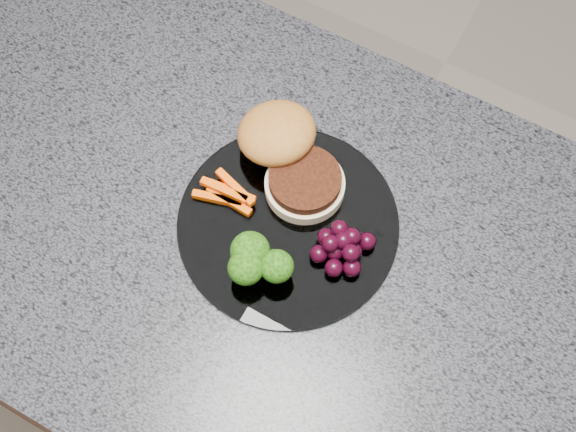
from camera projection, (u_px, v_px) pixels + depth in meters
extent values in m
plane|color=#A89C8D|center=(257.00, 390.00, 1.76)|extent=(4.00, 4.00, 0.00)
cube|color=#502D1B|center=(248.00, 335.00, 1.37)|extent=(1.20, 0.60, 0.86)
cube|color=#474750|center=(231.00, 227.00, 0.96)|extent=(1.20, 0.60, 0.04)
cylinder|color=white|center=(288.00, 224.00, 0.94)|extent=(0.26, 0.26, 0.01)
cylinder|color=#FADDB0|center=(305.00, 186.00, 0.95)|extent=(0.12, 0.12, 0.02)
cylinder|color=#431B0C|center=(305.00, 180.00, 0.93)|extent=(0.11, 0.11, 0.01)
ellipsoid|color=#AD682B|center=(277.00, 136.00, 0.95)|extent=(0.12, 0.12, 0.05)
cube|color=#FE5804|center=(232.00, 192.00, 0.95)|extent=(0.06, 0.02, 0.01)
cube|color=#FE5804|center=(229.00, 201.00, 0.94)|extent=(0.06, 0.01, 0.01)
cube|color=#FE5804|center=(217.00, 199.00, 0.94)|extent=(0.06, 0.03, 0.01)
cube|color=#FE5804|center=(235.00, 187.00, 0.94)|extent=(0.06, 0.03, 0.01)
cube|color=#FE5804|center=(224.00, 190.00, 0.94)|extent=(0.06, 0.01, 0.01)
cylinder|color=olive|center=(251.00, 259.00, 0.91)|extent=(0.02, 0.02, 0.02)
ellipsoid|color=#133907|center=(250.00, 251.00, 0.88)|extent=(0.04, 0.04, 0.04)
cylinder|color=olive|center=(277.00, 273.00, 0.90)|extent=(0.01, 0.01, 0.02)
ellipsoid|color=#133907|center=(277.00, 266.00, 0.88)|extent=(0.04, 0.04, 0.03)
cylinder|color=olive|center=(247.00, 275.00, 0.90)|extent=(0.01, 0.01, 0.02)
ellipsoid|color=#133907|center=(246.00, 268.00, 0.88)|extent=(0.04, 0.04, 0.04)
sphere|color=black|center=(335.00, 251.00, 0.91)|extent=(0.02, 0.02, 0.02)
sphere|color=black|center=(353.00, 251.00, 0.91)|extent=(0.02, 0.02, 0.02)
sphere|color=black|center=(348.00, 236.00, 0.92)|extent=(0.02, 0.02, 0.02)
sphere|color=black|center=(326.00, 237.00, 0.92)|extent=(0.02, 0.02, 0.02)
sphere|color=black|center=(319.00, 254.00, 0.91)|extent=(0.02, 0.02, 0.02)
sphere|color=black|center=(334.00, 268.00, 0.90)|extent=(0.02, 0.02, 0.02)
sphere|color=black|center=(352.00, 268.00, 0.90)|extent=(0.02, 0.02, 0.02)
sphere|color=black|center=(367.00, 241.00, 0.91)|extent=(0.02, 0.02, 0.02)
sphere|color=black|center=(343.00, 240.00, 0.90)|extent=(0.02, 0.02, 0.02)
sphere|color=black|center=(330.00, 243.00, 0.90)|extent=(0.02, 0.02, 0.02)
sphere|color=black|center=(351.00, 253.00, 0.89)|extent=(0.02, 0.02, 0.02)
sphere|color=black|center=(339.00, 228.00, 0.90)|extent=(0.02, 0.02, 0.02)
sphere|color=black|center=(352.00, 236.00, 0.90)|extent=(0.02, 0.02, 0.02)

